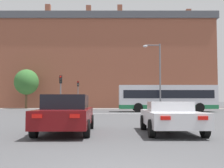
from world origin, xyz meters
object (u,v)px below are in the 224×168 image
at_px(traffic_light_near_left, 62,88).
at_px(car_saloon_left, 67,113).
at_px(street_lamp_junction, 158,71).
at_px(pedestrian_waiting, 51,101).
at_px(pedestrian_walking_east, 175,103).
at_px(car_roadster_right, 171,117).
at_px(traffic_light_far_left, 79,90).
at_px(bus_crossing_lead, 168,98).

bearing_deg(traffic_light_near_left, car_saloon_left, -78.77).
bearing_deg(traffic_light_near_left, street_lamp_junction, 10.23).
distance_m(pedestrian_waiting, pedestrian_walking_east, 18.54).
height_order(street_lamp_junction, pedestrian_waiting, street_lamp_junction).
xyz_separation_m(street_lamp_junction, pedestrian_walking_east, (4.55, 12.41, -3.51)).
height_order(car_saloon_left, car_roadster_right, car_saloon_left).
xyz_separation_m(traffic_light_far_left, pedestrian_walking_east, (14.42, 0.18, -1.87)).
distance_m(bus_crossing_lead, pedestrian_waiting, 18.21).
distance_m(street_lamp_junction, pedestrian_walking_east, 13.68).
height_order(bus_crossing_lead, pedestrian_waiting, bus_crossing_lead).
relative_size(street_lamp_junction, pedestrian_walking_east, 4.60).
distance_m(traffic_light_far_left, pedestrian_walking_east, 14.54).
xyz_separation_m(bus_crossing_lead, street_lamp_junction, (-1.37, -2.04, 2.85)).
distance_m(car_roadster_right, street_lamp_junction, 18.92).
bearing_deg(traffic_light_near_left, bus_crossing_lead, 18.75).
relative_size(car_roadster_right, street_lamp_junction, 0.59).
bearing_deg(street_lamp_junction, car_roadster_right, -97.67).
distance_m(car_roadster_right, bus_crossing_lead, 20.78).
bearing_deg(street_lamp_junction, pedestrian_walking_east, 69.85).
bearing_deg(car_roadster_right, pedestrian_waiting, 110.92).
distance_m(street_lamp_junction, pedestrian_waiting, 18.61).
relative_size(bus_crossing_lead, traffic_light_far_left, 2.59).
relative_size(traffic_light_near_left, pedestrian_waiting, 2.03).
bearing_deg(traffic_light_far_left, bus_crossing_lead, -42.22).
distance_m(car_roadster_right, pedestrian_walking_east, 31.57).
relative_size(bus_crossing_lead, street_lamp_junction, 1.47).
bearing_deg(pedestrian_waiting, pedestrian_walking_east, -71.46).
height_order(car_saloon_left, bus_crossing_lead, bus_crossing_lead).
relative_size(car_saloon_left, traffic_light_far_left, 1.20).
relative_size(car_saloon_left, bus_crossing_lead, 0.46).
distance_m(car_roadster_right, traffic_light_near_left, 18.26).
bearing_deg(street_lamp_junction, pedestrian_waiting, 139.73).
height_order(car_roadster_right, traffic_light_far_left, traffic_light_far_left).
bearing_deg(pedestrian_walking_east, bus_crossing_lead, 157.18).
bearing_deg(bus_crossing_lead, pedestrian_walking_east, 162.94).
distance_m(traffic_light_far_left, street_lamp_junction, 15.80).
bearing_deg(street_lamp_junction, car_saloon_left, -109.97).
bearing_deg(bus_crossing_lead, pedestrian_waiting, -122.57).
height_order(bus_crossing_lead, traffic_light_near_left, traffic_light_near_left).
xyz_separation_m(car_roadster_right, pedestrian_waiting, (-11.50, 30.21, 0.46)).
distance_m(traffic_light_near_left, street_lamp_junction, 10.22).
bearing_deg(car_saloon_left, pedestrian_walking_east, 68.43).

